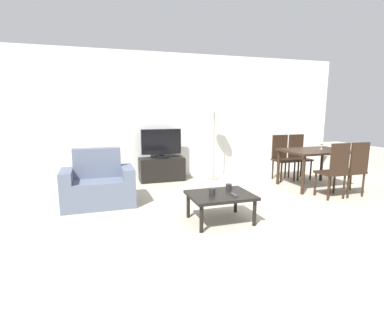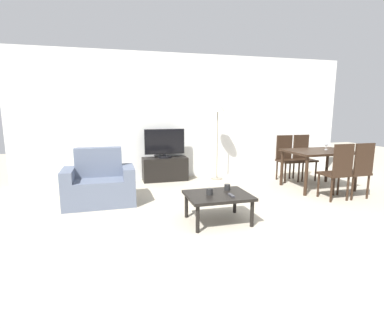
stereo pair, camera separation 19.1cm
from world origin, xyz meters
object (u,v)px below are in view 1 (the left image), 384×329
dining_table (314,154)px  cup_colored_far (229,187)px  tv_stand (162,169)px  wine_glass_center (322,144)px  wine_glass_left (336,146)px  tv (161,144)px  dining_chair_far (298,155)px  dining_chair_near_right (354,167)px  coffee_table (220,197)px  dining_chair_far_left (282,155)px  dining_chair_near (335,168)px  remote_primary (234,195)px  floor_lamp (214,112)px  armchair (98,186)px  cup_white_near (212,191)px

dining_table → cup_colored_far: dining_table is taller
tv_stand → wine_glass_center: bearing=-25.6°
dining_table → cup_colored_far: 2.50m
wine_glass_left → tv: bearing=150.3°
dining_chair_far → dining_chair_near_right: size_ratio=1.00×
tv → coffee_table: size_ratio=1.00×
tv → dining_chair_far_left: bearing=-14.7°
dining_chair_far_left → dining_chair_near: bearing=-90.0°
dining_chair_far → remote_primary: dining_chair_far is taller
floor_lamp → tv_stand: bearing=170.9°
wine_glass_left → coffee_table: bearing=-161.9°
floor_lamp → dining_table: bearing=-37.8°
tv_stand → floor_lamp: 1.66m
wine_glass_left → wine_glass_center: same height
dining_table → wine_glass_center: wine_glass_center is taller
remote_primary → dining_chair_near_right: bearing=11.8°
coffee_table → dining_chair_far_left: 2.99m
dining_table → wine_glass_center: 0.27m
armchair → floor_lamp: 2.93m
tv → dining_chair_near_right: bearing=-36.7°
dining_chair_near → dining_chair_far_left: 1.53m
dining_table → dining_chair_near_right: dining_chair_near_right is taller
dining_chair_far_left → wine_glass_center: 0.89m
armchair → dining_chair_near: 3.94m
cup_colored_far → dining_chair_near_right: bearing=5.5°
tv_stand → dining_chair_near: size_ratio=0.98×
coffee_table → cup_white_near: cup_white_near is taller
dining_chair_near → remote_primary: dining_chair_near is taller
tv_stand → cup_white_near: bearing=-87.1°
dining_chair_near_right → dining_chair_far: bearing=90.0°
coffee_table → dining_table: 2.76m
dining_table → wine_glass_left: bearing=-47.6°
tv_stand → dining_chair_far: 3.03m
dining_chair_near → floor_lamp: floor_lamp is taller
coffee_table → wine_glass_center: wine_glass_center is taller
floor_lamp → coffee_table: bearing=-109.8°
dining_chair_far → cup_colored_far: (-2.49, -1.77, -0.09)m
tv → armchair: bearing=-134.4°
floor_lamp → armchair: bearing=-154.5°
wine_glass_center → tv: bearing=154.4°
dining_chair_far → cup_white_near: size_ratio=11.26×
remote_primary → cup_white_near: bearing=152.9°
dining_table → wine_glass_left: (0.25, -0.28, 0.19)m
tv → dining_table: size_ratio=0.71×
armchair → dining_table: (4.05, -0.09, 0.33)m
armchair → tv: tv is taller
dining_chair_near_right → dining_chair_near: bearing=180.0°
tv_stand → tv: tv is taller
dining_table → wine_glass_left: size_ratio=8.18×
tv → wine_glass_center: tv is taller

